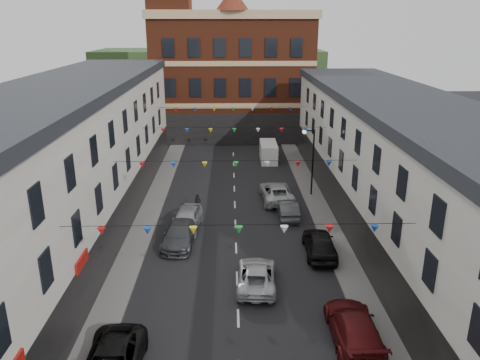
{
  "coord_description": "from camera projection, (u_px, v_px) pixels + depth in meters",
  "views": [
    {
      "loc": [
        -0.35,
        -24.74,
        14.6
      ],
      "look_at": [
        0.34,
        7.22,
        3.81
      ],
      "focal_mm": 35.0,
      "sensor_mm": 36.0,
      "label": 1
    }
  ],
  "objects": [
    {
      "name": "ground",
      "position": [
        237.0,
        278.0,
        28.1
      ],
      "size": [
        160.0,
        160.0,
        0.0
      ],
      "primitive_type": "plane",
      "color": "black",
      "rests_on": "ground"
    },
    {
      "name": "pavement_left",
      "position": [
        129.0,
        262.0,
        29.83
      ],
      "size": [
        1.8,
        64.0,
        0.15
      ],
      "primitive_type": "cube",
      "color": "#605E5B",
      "rests_on": "ground"
    },
    {
      "name": "pavement_right",
      "position": [
        343.0,
        260.0,
        30.12
      ],
      "size": [
        1.8,
        64.0,
        0.15
      ],
      "primitive_type": "cube",
      "color": "#605E5B",
      "rests_on": "ground"
    },
    {
      "name": "terrace_left",
      "position": [
        34.0,
        191.0,
        27.1
      ],
      "size": [
        8.4,
        56.0,
        10.7
      ],
      "color": "beige",
      "rests_on": "ground"
    },
    {
      "name": "terrace_right",
      "position": [
        435.0,
        196.0,
        27.74
      ],
      "size": [
        8.4,
        56.0,
        9.7
      ],
      "color": "silver",
      "rests_on": "ground"
    },
    {
      "name": "civic_building",
      "position": [
        232.0,
        74.0,
        61.45
      ],
      "size": [
        20.6,
        13.3,
        18.5
      ],
      "color": "maroon",
      "rests_on": "ground"
    },
    {
      "name": "clock_tower",
      "position": [
        170.0,
        20.0,
        56.33
      ],
      "size": [
        5.6,
        5.6,
        30.0
      ],
      "color": "maroon",
      "rests_on": "ground"
    },
    {
      "name": "distant_hill",
      "position": [
        210.0,
        78.0,
        85.16
      ],
      "size": [
        40.0,
        14.0,
        10.0
      ],
      "primitive_type": "cube",
      "color": "#264620",
      "rests_on": "ground"
    },
    {
      "name": "street_lamp",
      "position": [
        310.0,
        153.0,
        40.25
      ],
      "size": [
        1.1,
        0.36,
        6.0
      ],
      "color": "black",
      "rests_on": "ground"
    },
    {
      "name": "car_left_d",
      "position": [
        180.0,
        234.0,
        32.28
      ],
      "size": [
        2.42,
        5.18,
        1.46
      ],
      "primitive_type": "imported",
      "rotation": [
        0.0,
        0.0,
        -0.07
      ],
      "color": "#3F4247",
      "rests_on": "ground"
    },
    {
      "name": "car_left_e",
      "position": [
        187.0,
        219.0,
        34.52
      ],
      "size": [
        2.42,
        4.97,
        1.63
      ],
      "primitive_type": "imported",
      "rotation": [
        0.0,
        0.0,
        -0.1
      ],
      "color": "#989BA0",
      "rests_on": "ground"
    },
    {
      "name": "car_right_c",
      "position": [
        354.0,
        328.0,
        22.29
      ],
      "size": [
        2.29,
        5.44,
        1.57
      ],
      "primitive_type": "imported",
      "rotation": [
        0.0,
        0.0,
        3.12
      ],
      "color": "#591114",
      "rests_on": "ground"
    },
    {
      "name": "car_right_d",
      "position": [
        320.0,
        244.0,
        30.72
      ],
      "size": [
        2.09,
        4.85,
        1.63
      ],
      "primitive_type": "imported",
      "rotation": [
        0.0,
        0.0,
        3.11
      ],
      "color": "black",
      "rests_on": "ground"
    },
    {
      "name": "car_right_e",
      "position": [
        288.0,
        208.0,
        36.9
      ],
      "size": [
        1.48,
        4.23,
        1.39
      ],
      "primitive_type": "imported",
      "rotation": [
        0.0,
        0.0,
        3.14
      ],
      "color": "#44474B",
      "rests_on": "ground"
    },
    {
      "name": "car_right_f",
      "position": [
        276.0,
        192.0,
        40.18
      ],
      "size": [
        2.86,
        5.64,
        1.53
      ],
      "primitive_type": "imported",
      "rotation": [
        0.0,
        0.0,
        3.2
      ],
      "color": "silver",
      "rests_on": "ground"
    },
    {
      "name": "moving_car",
      "position": [
        257.0,
        275.0,
        27.15
      ],
      "size": [
        2.53,
        4.92,
        1.33
      ],
      "primitive_type": "imported",
      "rotation": [
        0.0,
        0.0,
        3.07
      ],
      "color": "silver",
      "rests_on": "ground"
    },
    {
      "name": "white_van",
      "position": [
        268.0,
        152.0,
        51.74
      ],
      "size": [
        1.81,
        4.61,
        2.03
      ],
      "primitive_type": "cube",
      "rotation": [
        0.0,
        0.0,
        -0.01
      ],
      "color": "white",
      "rests_on": "ground"
    },
    {
      "name": "pedestrian",
      "position": [
        198.0,
        204.0,
        37.44
      ],
      "size": [
        0.69,
        0.56,
        1.63
      ],
      "primitive_type": "imported",
      "rotation": [
        0.0,
        0.0,
        -0.34
      ],
      "color": "black",
      "rests_on": "ground"
    }
  ]
}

